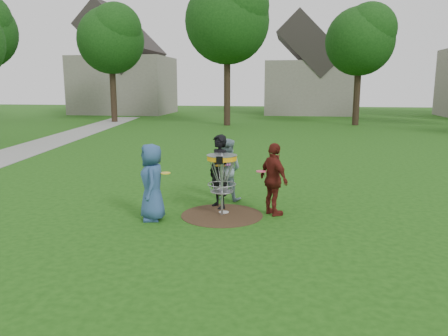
# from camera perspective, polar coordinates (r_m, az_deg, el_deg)

# --- Properties ---
(ground) EXTENTS (100.00, 100.00, 0.00)m
(ground) POSITION_cam_1_polar(r_m,az_deg,el_deg) (9.65, -0.27, -6.18)
(ground) COLOR #19470F
(ground) RESTS_ON ground
(dirt_patch) EXTENTS (1.80, 1.80, 0.01)m
(dirt_patch) POSITION_cam_1_polar(r_m,az_deg,el_deg) (9.64, -0.27, -6.15)
(dirt_patch) COLOR #47331E
(dirt_patch) RESTS_ON ground
(concrete_path) EXTENTS (7.75, 39.92, 0.02)m
(concrete_path) POSITION_cam_1_polar(r_m,az_deg,el_deg) (20.77, -24.87, 2.04)
(concrete_path) COLOR #9E9E99
(concrete_path) RESTS_ON ground
(player_blue) EXTENTS (0.74, 0.91, 1.62)m
(player_blue) POSITION_cam_1_polar(r_m,az_deg,el_deg) (9.26, -9.38, -1.84)
(player_blue) COLOR #2E4F81
(player_blue) RESTS_ON ground
(player_black) EXTENTS (0.72, 0.74, 1.71)m
(player_black) POSITION_cam_1_polar(r_m,az_deg,el_deg) (10.03, -0.65, -0.47)
(player_black) COLOR black
(player_black) RESTS_ON ground
(player_grey) EXTENTS (0.86, 0.73, 1.53)m
(player_grey) POSITION_cam_1_polar(r_m,az_deg,el_deg) (10.76, 0.37, -0.18)
(player_grey) COLOR gray
(player_grey) RESTS_ON ground
(player_maroon) EXTENTS (0.87, 0.98, 1.60)m
(player_maroon) POSITION_cam_1_polar(r_m,az_deg,el_deg) (9.54, 6.53, -1.49)
(player_maroon) COLOR #5E1C15
(player_maroon) RESTS_ON ground
(disc_on_grass) EXTENTS (0.22, 0.22, 0.02)m
(disc_on_grass) POSITION_cam_1_polar(r_m,az_deg,el_deg) (9.83, -0.02, -5.80)
(disc_on_grass) COLOR silver
(disc_on_grass) RESTS_ON ground
(disc_golf_basket) EXTENTS (0.66, 0.67, 1.38)m
(disc_golf_basket) POSITION_cam_1_polar(r_m,az_deg,el_deg) (9.40, -0.28, -0.22)
(disc_golf_basket) COLOR #9EA0A5
(disc_golf_basket) RESTS_ON ground
(held_discs) EXTENTS (2.19, 1.70, 0.13)m
(held_discs) POSITION_cam_1_polar(r_m,az_deg,el_deg) (9.69, -0.69, -0.06)
(held_discs) COLOR yellow
(held_discs) RESTS_ON ground
(tree_row) EXTENTS (51.20, 17.42, 9.90)m
(tree_row) POSITION_cam_1_polar(r_m,az_deg,el_deg) (29.99, 7.01, 17.23)
(tree_row) COLOR #38281C
(tree_row) RESTS_ON ground
(house_row) EXTENTS (44.50, 10.65, 11.62)m
(house_row) POSITION_cam_1_polar(r_m,az_deg,el_deg) (42.33, 13.49, 12.32)
(house_row) COLOR gray
(house_row) RESTS_ON ground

